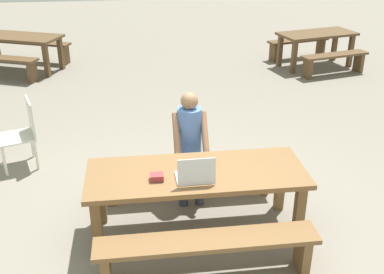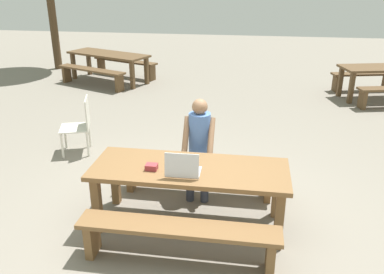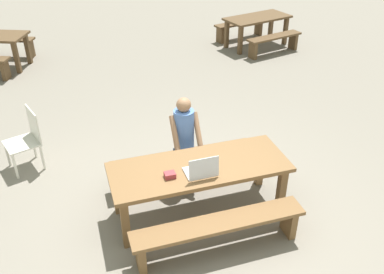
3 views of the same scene
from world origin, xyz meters
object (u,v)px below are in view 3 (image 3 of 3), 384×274
at_px(small_pouch, 170,175).
at_px(laptop, 201,170).
at_px(picnic_table_front, 199,172).
at_px(plastic_chair, 27,138).
at_px(person_seated, 185,137).
at_px(picnic_table_rear, 257,22).

bearing_deg(small_pouch, laptop, -10.83).
xyz_separation_m(laptop, small_pouch, (-0.35, 0.07, -0.03)).
height_order(picnic_table_front, plastic_chair, plastic_chair).
bearing_deg(person_seated, picnic_table_rear, 55.51).
xyz_separation_m(picnic_table_front, laptop, (-0.04, -0.18, 0.16)).
bearing_deg(plastic_chair, picnic_table_front, 31.42).
distance_m(laptop, picnic_table_rear, 6.57).
xyz_separation_m(person_seated, plastic_chair, (-2.00, 1.05, -0.25)).
bearing_deg(person_seated, laptop, -93.72).
bearing_deg(laptop, picnic_table_rear, -121.66).
bearing_deg(laptop, plastic_chair, -44.57).
bearing_deg(picnic_table_front, laptop, -101.78).
distance_m(picnic_table_front, laptop, 0.24).
xyz_separation_m(small_pouch, picnic_table_rear, (3.72, 5.58, -0.13)).
bearing_deg(laptop, person_seated, -94.53).
distance_m(small_pouch, picnic_table_rear, 6.70).
bearing_deg(picnic_table_front, plastic_chair, 139.66).
xyz_separation_m(laptop, picnic_table_rear, (3.37, 5.64, -0.16)).
bearing_deg(picnic_table_rear, person_seated, -138.37).
bearing_deg(picnic_table_rear, picnic_table_front, -135.26).
distance_m(picnic_table_front, small_pouch, 0.42).
distance_m(laptop, plastic_chair, 2.72).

